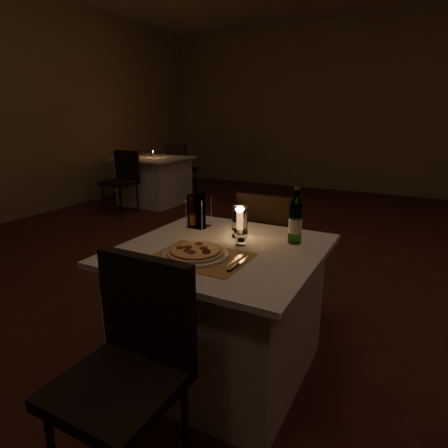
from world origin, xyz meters
The scene contains 18 objects.
floor centered at (0.00, 0.00, -0.01)m, with size 8.00×10.00×0.02m, color #472017.
wall_back centered at (0.00, 5.01, 1.50)m, with size 8.00×0.02×3.00m, color #8E7453.
main_table centered at (0.00, -0.68, 0.37)m, with size 1.00×1.00×0.74m.
chair_near centered at (0.00, -1.40, 0.55)m, with size 0.42×0.42×0.90m.
chair_far centered at (0.00, 0.03, 0.55)m, with size 0.42×0.42×0.90m.
placemat centered at (-0.02, -0.86, 0.74)m, with size 0.45×0.34×0.00m, color #BE8342.
plate centered at (-0.05, -0.86, 0.75)m, with size 0.32×0.32×0.01m, color white.
pizza centered at (-0.05, -0.86, 0.77)m, with size 0.28×0.28×0.02m.
fork centered at (0.15, -0.83, 0.75)m, with size 0.02×0.18×0.00m.
knife centered at (0.18, -0.89, 0.75)m, with size 0.02×0.22×0.01m.
tumbler centered at (0.07, -0.61, 0.78)m, with size 0.07×0.07×0.07m, color white, non-canonical shape.
water_bottle centered at (0.31, -0.44, 0.86)m, with size 0.07×0.07×0.30m.
hurricane_candle centered at (0.01, -0.49, 0.84)m, with size 0.09×0.09×0.17m.
cruet_caddy centered at (-0.29, -0.44, 0.84)m, with size 0.12×0.12×0.21m.
neighbor_table_left centered at (-2.94, 2.48, 0.37)m, with size 1.00×1.00×0.74m.
neighbor_chair_la centered at (-2.94, 1.77, 0.55)m, with size 0.42×0.42×0.90m.
neighbor_chair_lb centered at (-2.94, 3.20, 0.55)m, with size 0.42×0.42×0.90m.
neighbor_candle_left centered at (-2.94, 2.48, 0.79)m, with size 0.03×0.03×0.11m.
Camera 1 is at (0.87, -2.30, 1.40)m, focal length 30.00 mm.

